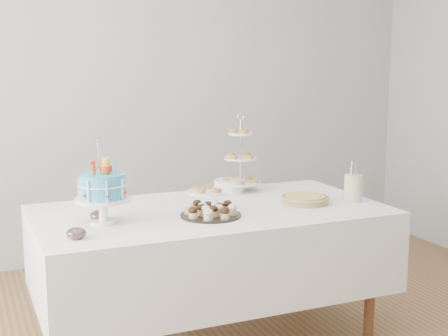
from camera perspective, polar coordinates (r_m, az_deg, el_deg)
name	(u,v)px	position (r m, az deg, el deg)	size (l,w,h in m)	color
walls	(233,108)	(3.10, 0.83, 5.51)	(5.04, 4.04, 2.70)	#AAADB0
table	(211,248)	(3.53, -1.20, -7.34)	(1.92, 1.02, 0.77)	silver
birthday_cake	(103,201)	(3.19, -11.00, -2.95)	(0.28, 0.28, 0.44)	white
cupcake_tray	(211,210)	(3.29, -1.23, -3.83)	(0.32, 0.32, 0.07)	black
pie	(305,199)	(3.62, 7.43, -2.81)	(0.28, 0.28, 0.04)	#A18657
tiered_stand	(241,159)	(3.89, 1.53, 0.85)	(0.25, 0.25, 0.49)	silver
plate_stack	(229,186)	(3.90, 0.49, -1.64)	(0.19, 0.19, 0.08)	white
pastry_plate	(208,190)	(3.88, -1.45, -2.02)	(0.26, 0.26, 0.04)	white
jam_bowl_a	(76,233)	(2.97, -13.36, -5.84)	(0.09, 0.09, 0.06)	silver
jam_bowl_b	(99,216)	(3.27, -11.38, -4.29)	(0.09, 0.09, 0.06)	silver
utensil_pitcher	(353,187)	(3.72, 11.74, -1.70)	(0.11, 0.11, 0.24)	silver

